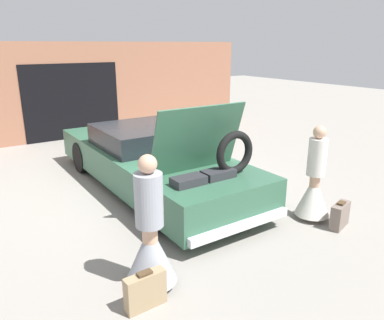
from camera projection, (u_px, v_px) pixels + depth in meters
name	position (u px, v px, depth m)	size (l,w,h in m)	color
ground_plane	(151.00, 186.00, 7.49)	(40.00, 40.00, 0.00)	gray
garage_wall_back	(71.00, 92.00, 11.00)	(12.00, 0.14, 2.80)	#9E664C
car	(150.00, 160.00, 7.33)	(1.90, 5.44, 1.86)	#336047
person_left	(150.00, 242.00, 4.26)	(0.61, 0.61, 1.61)	tan
person_right	(314.00, 187.00, 5.96)	(0.55, 0.55, 1.54)	tan
suitcase_beside_left_person	(145.00, 291.00, 4.00)	(0.46, 0.15, 0.44)	#9E8460
suitcase_beside_right_person	(340.00, 215.00, 5.78)	(0.47, 0.28, 0.42)	#75665B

